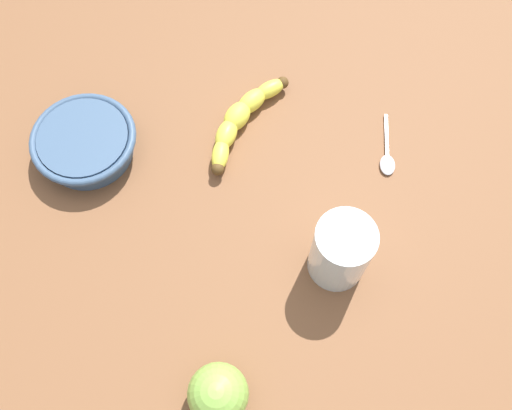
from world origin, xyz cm
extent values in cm
cube|color=brown|center=(0.00, 0.00, 1.50)|extent=(120.00, 120.00, 3.00)
ellipsoid|color=yellow|center=(17.17, -9.03, 4.83)|extent=(2.90, 5.77, 2.63)
ellipsoid|color=yellow|center=(16.58, -5.32, 4.83)|extent=(4.54, 6.29, 3.15)
ellipsoid|color=yellow|center=(15.18, -1.83, 4.83)|extent=(5.90, 6.71, 3.66)
ellipsoid|color=yellow|center=(13.05, 1.27, 4.83)|extent=(6.08, 6.33, 3.15)
ellipsoid|color=yellow|center=(10.28, 3.81, 4.83)|extent=(6.12, 5.47, 2.63)
sphere|color=#513819|center=(17.29, -11.57, 4.83)|extent=(2.01, 2.01, 2.01)
sphere|color=#513819|center=(8.23, 5.32, 4.83)|extent=(2.01, 2.01, 2.01)
cylinder|color=silver|center=(-13.23, -2.72, 8.88)|extent=(8.27, 8.27, 11.76)
cylinder|color=gray|center=(-13.23, -2.72, 8.33)|extent=(7.77, 7.77, 10.17)
cylinder|color=#3D5675|center=(21.98, 21.37, 5.33)|extent=(13.99, 13.99, 4.65)
torus|color=#3D5675|center=(21.98, 21.37, 7.05)|extent=(16.40, 16.40, 1.20)
sphere|color=#84B747|center=(-21.25, 20.61, 6.95)|extent=(7.90, 7.90, 7.90)
ellipsoid|color=silver|center=(-3.51, -18.62, 3.40)|extent=(4.33, 3.98, 0.80)
cube|color=silver|center=(0.80, -21.44, 3.40)|extent=(7.39, 5.07, 0.25)
camera|label=1|loc=(-29.60, 19.78, 81.27)|focal=39.24mm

